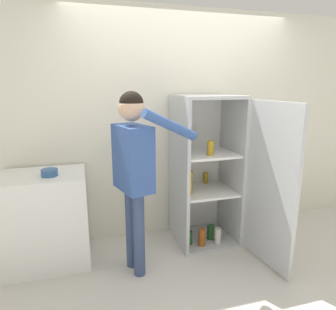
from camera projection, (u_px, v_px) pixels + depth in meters
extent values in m
plane|color=beige|center=(212.00, 272.00, 2.84)|extent=(12.00, 12.00, 0.00)
cube|color=silver|center=(181.00, 125.00, 3.46)|extent=(7.00, 0.06, 2.55)
cube|color=#B7BABC|center=(204.00, 237.00, 3.46)|extent=(0.65, 0.62, 0.04)
cube|color=#B7BABC|center=(208.00, 97.00, 3.09)|extent=(0.65, 0.62, 0.04)
cube|color=white|center=(196.00, 164.00, 3.55)|extent=(0.65, 0.03, 1.56)
cube|color=#B7BABC|center=(179.00, 173.00, 3.19)|extent=(0.04, 0.62, 1.56)
cube|color=#B7BABC|center=(231.00, 169.00, 3.36)|extent=(0.04, 0.62, 1.56)
cube|color=white|center=(205.00, 190.00, 3.33)|extent=(0.58, 0.55, 0.02)
cube|color=white|center=(206.00, 153.00, 3.23)|extent=(0.58, 0.55, 0.02)
cube|color=#B7BABC|center=(271.00, 186.00, 2.79)|extent=(0.12, 0.65, 1.56)
cylinder|color=#B78C1E|center=(211.00, 148.00, 3.09)|extent=(0.07, 0.07, 0.15)
cylinder|color=#B78C1E|center=(189.00, 183.00, 3.16)|extent=(0.08, 0.08, 0.26)
cylinder|color=#B78C1E|center=(206.00, 178.00, 3.53)|extent=(0.05, 0.05, 0.13)
cylinder|color=#9E4C19|center=(202.00, 237.00, 3.23)|extent=(0.08, 0.08, 0.19)
cylinder|color=beige|center=(218.00, 236.00, 3.28)|extent=(0.07, 0.07, 0.17)
cylinder|color=#1E5123|center=(210.00, 232.00, 3.37)|extent=(0.08, 0.08, 0.17)
cylinder|color=#1E5123|center=(189.00, 237.00, 3.27)|extent=(0.08, 0.08, 0.14)
cylinder|color=#384770|center=(131.00, 227.00, 2.86)|extent=(0.10, 0.10, 0.82)
cylinder|color=#384770|center=(139.00, 234.00, 2.72)|extent=(0.10, 0.10, 0.82)
cube|color=#335193|center=(133.00, 158.00, 2.63)|extent=(0.33, 0.46, 0.58)
sphere|color=#DBAD89|center=(131.00, 108.00, 2.53)|extent=(0.23, 0.23, 0.23)
sphere|color=black|center=(131.00, 103.00, 2.52)|extent=(0.21, 0.21, 0.21)
cylinder|color=#335193|center=(122.00, 156.00, 2.82)|extent=(0.08, 0.08, 0.55)
cylinder|color=#335193|center=(170.00, 125.00, 2.50)|extent=(0.53, 0.22, 0.30)
cube|color=white|center=(46.00, 219.00, 2.92)|extent=(0.79, 0.60, 0.92)
cylinder|color=#335B8E|center=(50.00, 173.00, 2.75)|extent=(0.15, 0.15, 0.06)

